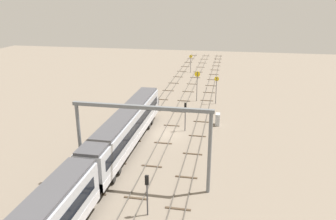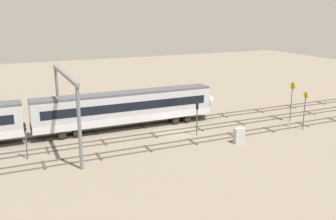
% 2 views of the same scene
% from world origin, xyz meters
% --- Properties ---
extents(ground_plane, '(158.98, 158.98, 0.00)m').
position_xyz_m(ground_plane, '(0.00, 0.00, 0.00)').
color(ground_plane, gray).
extents(track_near_foreground, '(142.98, 2.40, 0.16)m').
position_xyz_m(track_near_foreground, '(-0.00, -4.25, 0.07)').
color(track_near_foreground, '#59544C').
rests_on(track_near_foreground, ground).
extents(track_second_near, '(142.98, 2.40, 0.16)m').
position_xyz_m(track_second_near, '(0.00, 0.00, 0.07)').
color(track_second_near, '#59544C').
rests_on(track_second_near, ground).
extents(track_with_train, '(142.98, 2.40, 0.16)m').
position_xyz_m(track_with_train, '(0.00, 4.25, 0.07)').
color(track_with_train, '#59544C').
rests_on(track_with_train, ground).
extents(overhead_gantry, '(0.40, 13.94, 8.70)m').
position_xyz_m(overhead_gantry, '(-13.78, -0.07, 6.24)').
color(overhead_gantry, slate).
rests_on(overhead_gantry, ground).
extents(speed_sign_near_foreground, '(0.14, 1.02, 5.66)m').
position_xyz_m(speed_sign_near_foreground, '(16.68, -2.36, 3.73)').
color(speed_sign_near_foreground, '#4C4C51').
rests_on(speed_sign_near_foreground, ground).
extents(speed_sign_mid_trackside, '(0.14, 0.84, 5.08)m').
position_xyz_m(speed_sign_mid_trackside, '(15.65, -5.97, 3.23)').
color(speed_sign_mid_trackside, '#4C4C51').
rests_on(speed_sign_mid_trackside, ground).
extents(speed_sign_distant_end, '(0.14, 0.81, 4.61)m').
position_xyz_m(speed_sign_distant_end, '(41.46, 1.88, 2.94)').
color(speed_sign_distant_end, '#4C4C51').
rests_on(speed_sign_distant_end, ground).
extents(signal_light_trackside_approach, '(0.31, 0.32, 3.99)m').
position_xyz_m(signal_light_trackside_approach, '(-18.47, -1.72, 2.64)').
color(signal_light_trackside_approach, '#4C4C51').
rests_on(signal_light_trackside_approach, ground).
extents(signal_light_trackside_departure, '(0.31, 0.32, 4.28)m').
position_xyz_m(signal_light_trackside_departure, '(1.67, -2.26, 2.82)').
color(signal_light_trackside_departure, '#4C4C51').
rests_on(signal_light_trackside_departure, ground).
extents(relay_cabinet, '(1.28, 0.66, 1.82)m').
position_xyz_m(relay_cabinet, '(4.90, -6.81, 0.91)').
color(relay_cabinet, '#B2B7BC').
rests_on(relay_cabinet, ground).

